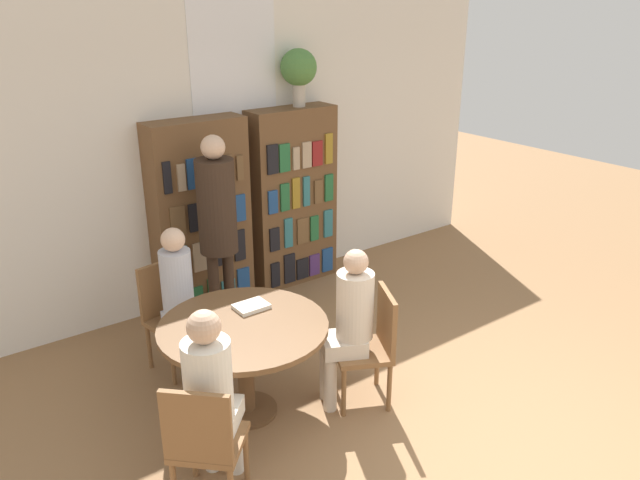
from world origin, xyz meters
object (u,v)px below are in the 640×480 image
(seated_reader_back, at_px, (211,389))
(reading_table, at_px, (244,340))
(chair_near_camera, at_px, (204,440))
(librarian_standing, at_px, (217,213))
(bookshelf_right, at_px, (292,198))
(bookshelf_left, at_px, (201,218))
(seated_reader_left, at_px, (181,295))
(seated_reader_right, at_px, (349,319))
(chair_far_side, at_px, (372,342))
(flower_vase, at_px, (299,69))
(chair_left_side, at_px, (170,311))

(seated_reader_back, bearing_deg, reading_table, 90.00)
(chair_near_camera, bearing_deg, librarian_standing, 103.71)
(bookshelf_right, xyz_separation_m, chair_near_camera, (-2.25, -2.40, -0.42))
(bookshelf_left, xyz_separation_m, seated_reader_left, (-0.68, -0.99, -0.22))
(bookshelf_left, distance_m, bookshelf_right, 1.05)
(chair_near_camera, xyz_separation_m, seated_reader_left, (0.53, 1.41, 0.20))
(chair_near_camera, xyz_separation_m, seated_reader_right, (1.33, 0.33, 0.21))
(chair_far_side, bearing_deg, seated_reader_right, 90.00)
(chair_near_camera, bearing_deg, flower_vase, 90.01)
(bookshelf_right, bearing_deg, bookshelf_left, 179.99)
(reading_table, distance_m, seated_reader_back, 0.77)
(reading_table, height_order, chair_near_camera, chair_near_camera)
(bookshelf_left, distance_m, reading_table, 1.84)
(bookshelf_left, relative_size, seated_reader_back, 1.47)
(bookshelf_left, distance_m, chair_left_side, 1.15)
(reading_table, distance_m, chair_far_side, 0.94)
(flower_vase, bearing_deg, reading_table, -134.39)
(bookshelf_right, relative_size, librarian_standing, 1.02)
(flower_vase, relative_size, librarian_standing, 0.31)
(bookshelf_right, xyz_separation_m, seated_reader_right, (-0.92, -2.07, -0.22))
(bookshelf_left, bearing_deg, librarian_standing, -99.10)
(flower_vase, distance_m, seated_reader_back, 3.51)
(seated_reader_left, bearing_deg, chair_near_camera, 59.85)
(seated_reader_left, bearing_deg, bookshelf_right, -159.81)
(seated_reader_left, distance_m, seated_reader_back, 1.35)
(bookshelf_left, relative_size, chair_near_camera, 2.08)
(seated_reader_right, bearing_deg, flower_vase, 0.19)
(seated_reader_right, distance_m, seated_reader_back, 1.23)
(chair_left_side, bearing_deg, librarian_standing, -163.69)
(bookshelf_left, relative_size, reading_table, 1.54)
(flower_vase, xyz_separation_m, seated_reader_right, (-1.02, -2.07, -1.50))
(chair_near_camera, relative_size, seated_reader_back, 0.71)
(flower_vase, height_order, librarian_standing, flower_vase)
(reading_table, relative_size, seated_reader_left, 0.96)
(chair_far_side, relative_size, seated_reader_back, 0.71)
(seated_reader_right, bearing_deg, reading_table, 90.00)
(chair_left_side, relative_size, seated_reader_left, 0.72)
(seated_reader_right, height_order, seated_reader_back, seated_reader_back)
(bookshelf_left, bearing_deg, bookshelf_right, -0.01)
(bookshelf_left, bearing_deg, seated_reader_right, -86.47)
(bookshelf_left, height_order, flower_vase, flower_vase)
(chair_near_camera, height_order, chair_left_side, same)
(bookshelf_right, xyz_separation_m, flower_vase, (0.10, 0.00, 1.28))
(bookshelf_right, distance_m, seated_reader_left, 2.00)
(seated_reader_left, bearing_deg, seated_reader_back, 62.86)
(flower_vase, distance_m, seated_reader_right, 2.75)
(flower_vase, bearing_deg, chair_near_camera, -134.39)
(bookshelf_left, distance_m, seated_reader_right, 2.08)
(flower_vase, distance_m, chair_far_side, 2.88)
(bookshelf_left, bearing_deg, chair_near_camera, -116.69)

